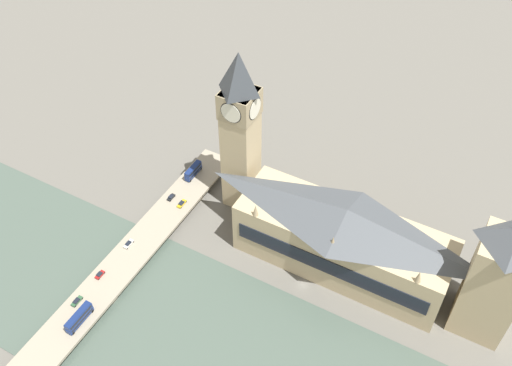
{
  "coord_description": "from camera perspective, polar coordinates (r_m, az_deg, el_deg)",
  "views": [
    {
      "loc": [
        -117.86,
        -44.65,
        179.43
      ],
      "look_at": [
        20.59,
        31.37,
        21.39
      ],
      "focal_mm": 40.0,
      "sensor_mm": 36.0,
      "label": 1
    }
  ],
  "objects": [
    {
      "name": "ground_plane",
      "position": [
        219.27,
        4.67,
        -10.13
      ],
      "size": [
        600.0,
        600.0,
        0.0
      ],
      "primitive_type": "plane",
      "color": "#605E56"
    },
    {
      "name": "victoria_tower",
      "position": [
        204.52,
        22.89,
        -8.82
      ],
      "size": [
        17.7,
        17.7,
        55.15
      ],
      "color": "tan",
      "rests_on": "ground_plane"
    },
    {
      "name": "double_decker_bus_lead",
      "position": [
        251.07,
        -6.31,
        1.24
      ],
      "size": [
        10.39,
        2.5,
        4.83
      ],
      "color": "navy",
      "rests_on": "road_bridge"
    },
    {
      "name": "parliament_hall",
      "position": [
        214.75,
        8.67,
        -5.49
      ],
      "size": [
        26.17,
        80.09,
        31.08
      ],
      "color": "tan",
      "rests_on": "ground_plane"
    },
    {
      "name": "car_northbound_mid",
      "position": [
        229.8,
        -12.63,
        -5.95
      ],
      "size": [
        4.7,
        1.76,
        1.34
      ],
      "color": "silver",
      "rests_on": "road_bridge"
    },
    {
      "name": "car_northbound_lead",
      "position": [
        243.63,
        -8.5,
        -1.41
      ],
      "size": [
        4.08,
        1.81,
        1.32
      ],
      "color": "black",
      "rests_on": "road_bridge"
    },
    {
      "name": "car_southbound_lead",
      "position": [
        223.09,
        -15.36,
        -8.83
      ],
      "size": [
        4.04,
        1.77,
        1.45
      ],
      "color": "maroon",
      "rests_on": "road_bridge"
    },
    {
      "name": "car_southbound_mid",
      "position": [
        218.52,
        -17.49,
        -11.2
      ],
      "size": [
        4.71,
        1.8,
        1.29
      ],
      "color": "#2D5638",
      "rests_on": "road_bridge"
    },
    {
      "name": "car_northbound_tail",
      "position": [
        240.42,
        -7.45,
        -2.05
      ],
      "size": [
        4.8,
        1.94,
        1.35
      ],
      "color": "gold",
      "rests_on": "road_bridge"
    },
    {
      "name": "road_bridge",
      "position": [
        220.91,
        -15.29,
        -10.24
      ],
      "size": [
        167.49,
        14.78,
        4.15
      ],
      "color": "gray",
      "rests_on": "ground_plane"
    },
    {
      "name": "clock_tower",
      "position": [
        219.8,
        -1.58,
        5.4
      ],
      "size": [
        13.35,
        13.35,
        73.45
      ],
      "color": "tan",
      "rests_on": "ground_plane"
    },
    {
      "name": "double_decker_bus_rear",
      "position": [
        211.89,
        -17.28,
        -12.71
      ],
      "size": [
        11.88,
        2.61,
        4.91
      ],
      "color": "navy",
      "rests_on": "road_bridge"
    }
  ]
}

